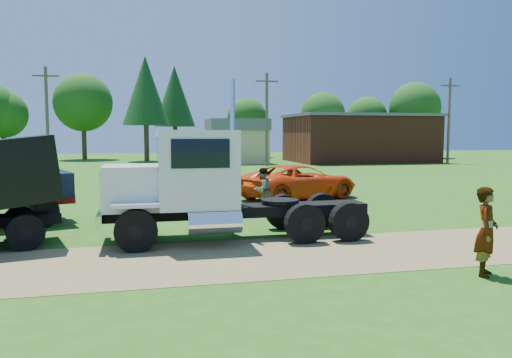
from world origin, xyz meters
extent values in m
plane|color=#215713|center=(0.00, 0.00, 0.00)|extent=(140.00, 140.00, 0.00)
cube|color=olive|center=(0.00, 0.00, 0.01)|extent=(120.00, 4.20, 0.01)
cube|color=black|center=(-3.16, 2.39, 0.84)|extent=(7.91, 1.02, 0.32)
cylinder|color=black|center=(-6.22, 1.27, 0.58)|extent=(1.16, 0.37, 1.16)
cylinder|color=black|center=(-6.22, 1.27, 0.58)|extent=(0.41, 0.39, 0.41)
cylinder|color=black|center=(-6.22, 3.53, 0.58)|extent=(1.16, 0.37, 1.16)
cylinder|color=black|center=(-6.22, 3.53, 0.58)|extent=(0.41, 0.39, 0.41)
cylinder|color=black|center=(-1.48, 1.26, 0.58)|extent=(1.16, 0.37, 1.16)
cylinder|color=black|center=(-1.48, 1.26, 0.58)|extent=(0.41, 0.39, 0.41)
cylinder|color=black|center=(-1.47, 3.52, 0.58)|extent=(1.16, 0.37, 1.16)
cylinder|color=black|center=(-1.47, 3.52, 0.58)|extent=(0.41, 0.39, 0.41)
cylinder|color=black|center=(-0.11, 1.26, 0.58)|extent=(1.16, 0.37, 1.16)
cylinder|color=black|center=(-0.11, 1.26, 0.58)|extent=(0.41, 0.39, 0.41)
cylinder|color=black|center=(-0.10, 3.51, 0.58)|extent=(1.16, 0.37, 1.16)
cylinder|color=black|center=(-0.10, 3.51, 0.58)|extent=(0.41, 0.39, 0.41)
cube|color=silver|center=(-6.17, 2.40, 1.63)|extent=(1.90, 1.80, 1.27)
cube|color=silver|center=(-7.12, 2.40, 1.58)|extent=(0.09, 1.58, 1.05)
cube|color=silver|center=(-7.17, 2.40, 0.84)|extent=(0.16, 2.43, 0.32)
cube|color=silver|center=(-4.48, 2.39, 2.16)|extent=(2.22, 2.54, 2.21)
cube|color=black|center=(-5.57, 2.40, 2.64)|extent=(0.06, 2.11, 0.90)
cube|color=black|center=(-4.48, 1.12, 2.64)|extent=(1.58, 0.05, 0.79)
cube|color=black|center=(-4.48, 3.67, 2.64)|extent=(1.58, 0.05, 0.79)
cube|color=silver|center=(-6.22, 1.27, 1.27)|extent=(1.27, 0.48, 0.11)
cube|color=silver|center=(-6.22, 3.53, 1.27)|extent=(1.27, 0.48, 0.11)
cylinder|color=silver|center=(-4.11, 1.18, 0.74)|extent=(1.48, 0.64, 0.63)
cylinder|color=silver|center=(-3.26, 2.97, 2.43)|extent=(0.15, 0.15, 4.85)
cylinder|color=black|center=(-1.90, 2.39, 1.09)|extent=(1.16, 1.16, 0.13)
cylinder|color=black|center=(-9.15, 2.12, 0.50)|extent=(1.05, 0.58, 1.00)
cylinder|color=black|center=(-9.15, 2.12, 0.50)|extent=(0.43, 0.42, 0.35)
cylinder|color=black|center=(-9.66, 3.96, 0.50)|extent=(1.05, 0.58, 1.00)
cylinder|color=black|center=(-9.66, 3.96, 0.50)|extent=(0.43, 0.42, 0.35)
cylinder|color=black|center=(-9.36, 5.51, 0.57)|extent=(1.20, 0.71, 1.14)
cylinder|color=black|center=(-9.36, 5.51, 0.57)|extent=(0.50, 0.49, 0.40)
cylinder|color=black|center=(-10.05, 7.57, 0.57)|extent=(1.20, 0.71, 1.14)
cylinder|color=black|center=(-10.05, 7.57, 0.57)|extent=(0.50, 0.49, 0.40)
cube|color=black|center=(-10.39, 6.31, 1.40)|extent=(4.20, 3.42, 0.83)
imported|color=red|center=(1.43, 10.70, 0.84)|extent=(6.62, 4.83, 1.67)
imported|color=#999999|center=(1.42, -2.77, 1.00)|extent=(0.84, 0.86, 2.00)
imported|color=#999999|center=(-1.25, 7.28, 0.89)|extent=(1.10, 1.04, 1.79)
cube|color=maroon|center=(18.00, 40.00, 2.50)|extent=(15.00, 10.00, 5.00)
cube|color=#5A5A5F|center=(18.00, 40.00, 5.15)|extent=(15.40, 10.40, 0.30)
cube|color=tan|center=(4.00, 40.00, 1.80)|extent=(6.00, 5.00, 3.60)
cube|color=#5A5A5F|center=(4.00, 40.00, 4.10)|extent=(6.20, 5.40, 1.20)
cylinder|color=#483829|center=(-14.00, 35.00, 4.50)|extent=(0.28, 0.28, 9.00)
cube|color=#483829|center=(-14.00, 35.00, 8.20)|extent=(2.20, 0.14, 0.14)
cylinder|color=#483829|center=(6.00, 35.00, 4.50)|extent=(0.28, 0.28, 9.00)
cube|color=#483829|center=(6.00, 35.00, 8.20)|extent=(2.20, 0.14, 0.14)
cylinder|color=#483829|center=(26.00, 35.00, 4.50)|extent=(0.28, 0.28, 9.00)
cube|color=#483829|center=(26.00, 35.00, 8.20)|extent=(2.20, 0.14, 0.14)
cylinder|color=#341F15|center=(-12.70, 51.86, 1.86)|extent=(0.56, 0.56, 3.72)
sphere|color=#194611|center=(-12.70, 51.86, 6.90)|extent=(7.01, 7.01, 7.01)
cylinder|color=#341F15|center=(-1.69, 51.78, 2.05)|extent=(0.56, 0.56, 4.10)
cone|color=#103614|center=(-1.69, 51.78, 7.86)|extent=(5.16, 5.16, 7.62)
cylinder|color=#341F15|center=(7.84, 52.91, 1.40)|extent=(0.56, 0.56, 2.80)
sphere|color=#194611|center=(7.84, 52.91, 5.21)|extent=(5.29, 5.29, 5.29)
cylinder|color=#341F15|center=(16.64, 47.89, 1.50)|extent=(0.56, 0.56, 2.99)
sphere|color=#194611|center=(16.64, 47.89, 5.55)|extent=(5.64, 5.64, 5.64)
cylinder|color=#341F15|center=(29.29, 47.44, 1.77)|extent=(0.56, 0.56, 3.53)
sphere|color=#194611|center=(29.29, 47.44, 6.56)|extent=(6.66, 6.66, 6.66)
cylinder|color=#341F15|center=(-5.33, 45.98, 2.09)|extent=(0.56, 0.56, 4.18)
cone|color=#103614|center=(-5.33, 45.98, 8.01)|extent=(5.26, 5.26, 7.77)
cylinder|color=#341F15|center=(23.87, 50.33, 1.44)|extent=(0.56, 0.56, 2.89)
sphere|color=#194611|center=(23.87, 50.33, 5.37)|extent=(5.45, 5.45, 5.45)
cylinder|color=#341F15|center=(-21.27, 50.16, 1.45)|extent=(0.56, 0.56, 2.91)
sphere|color=#194611|center=(-21.27, 50.16, 5.40)|extent=(5.48, 5.48, 5.48)
camera|label=1|loc=(-6.07, -12.28, 3.18)|focal=35.00mm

